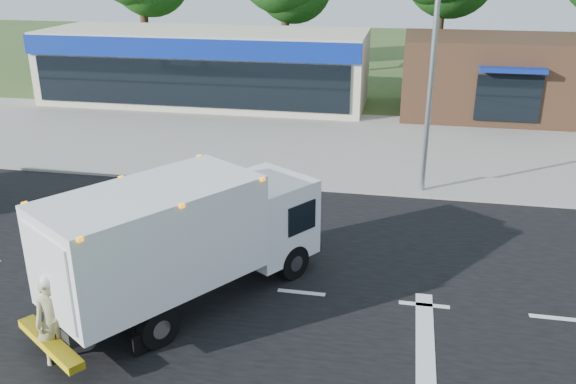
% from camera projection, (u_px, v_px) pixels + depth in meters
% --- Properties ---
extents(ground, '(120.00, 120.00, 0.00)m').
position_uv_depth(ground, '(301.00, 293.00, 15.18)').
color(ground, '#385123').
rests_on(ground, ground).
extents(road_asphalt, '(60.00, 14.00, 0.02)m').
position_uv_depth(road_asphalt, '(301.00, 293.00, 15.18)').
color(road_asphalt, black).
rests_on(road_asphalt, ground).
extents(sidewalk, '(60.00, 2.40, 0.12)m').
position_uv_depth(sidewalk, '(339.00, 180.00, 22.65)').
color(sidewalk, gray).
rests_on(sidewalk, ground).
extents(parking_apron, '(60.00, 9.00, 0.02)m').
position_uv_depth(parking_apron, '(354.00, 138.00, 27.97)').
color(parking_apron, gray).
rests_on(parking_apron, ground).
extents(lane_markings, '(55.20, 7.00, 0.01)m').
position_uv_depth(lane_markings, '(350.00, 329.00, 13.70)').
color(lane_markings, silver).
rests_on(lane_markings, road_asphalt).
extents(ems_box_truck, '(5.82, 7.15, 3.17)m').
position_uv_depth(ems_box_truck, '(183.00, 235.00, 14.08)').
color(ems_box_truck, black).
rests_on(ems_box_truck, ground).
extents(emergency_worker, '(0.84, 0.80, 2.04)m').
position_uv_depth(emergency_worker, '(53.00, 320.00, 12.27)').
color(emergency_worker, tan).
rests_on(emergency_worker, ground).
extents(retail_strip_mall, '(18.00, 6.20, 4.00)m').
position_uv_depth(retail_strip_mall, '(205.00, 66.00, 34.28)').
color(retail_strip_mall, beige).
rests_on(retail_strip_mall, ground).
extents(brown_storefront, '(10.00, 6.70, 4.00)m').
position_uv_depth(brown_storefront, '(501.00, 76.00, 31.47)').
color(brown_storefront, '#382316').
rests_on(brown_storefront, ground).
extents(traffic_signal_pole, '(3.51, 0.25, 8.00)m').
position_uv_depth(traffic_signal_pole, '(413.00, 51.00, 19.92)').
color(traffic_signal_pole, gray).
rests_on(traffic_signal_pole, ground).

